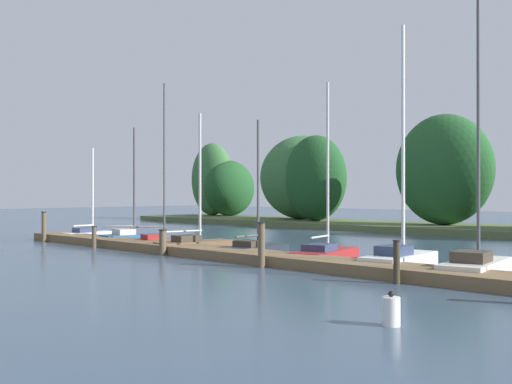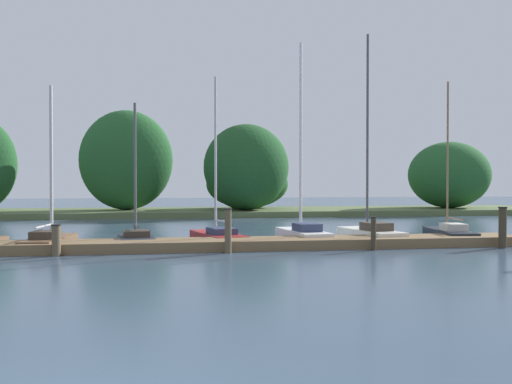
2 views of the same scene
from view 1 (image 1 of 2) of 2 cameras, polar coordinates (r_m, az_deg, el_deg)
The scene contains 16 objects.
dock_pier at distance 22.99m, azimuth -2.77°, elevation -5.77°, with size 28.03×1.80×0.35m.
far_shore at distance 41.47m, azimuth 15.70°, elevation 0.67°, with size 59.51×8.51×7.57m.
sailboat_0 at distance 33.91m, azimuth -15.23°, elevation -3.74°, with size 1.21×3.23×4.87m.
sailboat_1 at distance 30.88m, azimuth -11.54°, elevation -4.02°, with size 1.75×3.12×5.71m.
sailboat_2 at distance 28.23m, azimuth -8.83°, elevation -4.33°, with size 1.65×3.24×7.49m.
sailboat_3 at distance 26.20m, azimuth -5.56°, elevation -4.69°, with size 1.45×3.75×5.87m.
sailboat_4 at distance 24.42m, azimuth -0.00°, elevation -5.15°, with size 1.62×3.38×5.39m.
sailboat_5 at distance 22.73m, azimuth 6.55°, elevation -5.49°, with size 2.11×4.11×6.57m.
sailboat_6 at distance 20.51m, azimuth 13.42°, elevation -5.73°, with size 1.60×3.91×7.97m.
sailboat_7 at distance 18.99m, azimuth 19.96°, elevation -6.26°, with size 1.78×3.93×8.34m.
mooring_piling_0 at distance 32.59m, azimuth -19.22°, elevation -3.07°, with size 0.26×0.26×1.51m.
mooring_piling_1 at distance 28.05m, azimuth -14.90°, elevation -4.08°, with size 0.23×0.23×0.99m.
mooring_piling_2 at distance 24.25m, azimuth -8.72°, elevation -4.66°, with size 0.32×0.32×1.02m.
mooring_piling_3 at distance 20.01m, azimuth 0.52°, elevation -4.95°, with size 0.26×0.26×1.49m.
mooring_piling_4 at distance 16.89m, azimuth 13.02°, elevation -6.37°, with size 0.21×0.21×1.18m.
channel_buoy_0 at distance 11.64m, azimuth 12.53°, elevation -10.81°, with size 0.33×0.33×0.65m.
Camera 1 is at (16.85, -1.25, 2.43)m, focal length 42.76 mm.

